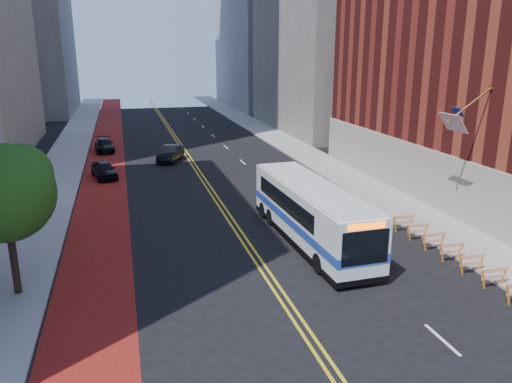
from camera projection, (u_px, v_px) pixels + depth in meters
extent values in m
plane|color=black|center=(304.00, 330.00, 19.50)|extent=(160.00, 160.00, 0.00)
cube|color=gray|center=(59.00, 172.00, 44.32)|extent=(4.00, 140.00, 0.15)
cube|color=gray|center=(312.00, 157.00, 50.34)|extent=(4.00, 140.00, 0.15)
cube|color=maroon|center=(105.00, 170.00, 45.32)|extent=(3.60, 140.00, 0.01)
cube|color=gold|center=(192.00, 165.00, 47.31)|extent=(0.14, 140.00, 0.01)
cube|color=gold|center=(196.00, 165.00, 47.40)|extent=(0.14, 140.00, 0.01)
cube|color=silver|center=(442.00, 339.00, 18.84)|extent=(0.14, 2.20, 0.01)
cube|color=silver|center=(350.00, 257.00, 26.27)|extent=(0.14, 2.20, 0.01)
cube|color=silver|center=(298.00, 212.00, 33.70)|extent=(0.14, 2.20, 0.01)
cube|color=silver|center=(266.00, 182.00, 41.13)|extent=(0.14, 2.20, 0.01)
cube|color=silver|center=(243.00, 162.00, 48.55)|extent=(0.14, 2.20, 0.01)
cube|color=silver|center=(226.00, 147.00, 55.98)|extent=(0.14, 2.20, 0.01)
cube|color=silver|center=(213.00, 136.00, 63.41)|extent=(0.14, 2.20, 0.01)
cube|color=silver|center=(203.00, 127.00, 70.83)|extent=(0.14, 2.20, 0.01)
cube|color=silver|center=(195.00, 119.00, 78.26)|extent=(0.14, 2.20, 0.01)
cube|color=silver|center=(188.00, 113.00, 85.69)|extent=(0.14, 2.20, 0.01)
cube|color=silver|center=(182.00, 108.00, 93.12)|extent=(0.14, 2.20, 0.01)
cube|color=silver|center=(177.00, 104.00, 100.54)|extent=(0.14, 2.20, 0.01)
cube|color=#9E9384|center=(439.00, 181.00, 33.61)|extent=(0.50, 36.00, 4.00)
cube|color=black|center=(502.00, 222.00, 28.31)|extent=(0.35, 2.80, 2.20)
cube|color=black|center=(430.00, 190.00, 34.81)|extent=(0.35, 2.80, 2.20)
cube|color=black|center=(381.00, 168.00, 41.31)|extent=(0.35, 2.80, 2.20)
cube|color=#A57F33|center=(493.00, 87.00, 28.12)|extent=(0.25, 0.25, 0.25)
cylinder|color=#A57F33|center=(470.00, 104.00, 28.02)|extent=(2.85, 0.12, 2.05)
cube|color=#B21419|center=(453.00, 123.00, 28.05)|extent=(0.75, 1.90, 1.05)
cube|color=navy|center=(457.00, 112.00, 28.45)|extent=(0.39, 0.85, 0.52)
cube|color=orange|center=(508.00, 295.00, 21.21)|extent=(0.32, 0.06, 0.99)
cube|color=orange|center=(483.00, 279.00, 22.65)|extent=(0.32, 0.06, 0.99)
cube|color=orange|center=(504.00, 277.00, 22.93)|extent=(0.32, 0.06, 0.99)
cube|color=orange|center=(495.00, 270.00, 22.68)|extent=(1.25, 0.05, 0.22)
cube|color=orange|center=(494.00, 277.00, 22.78)|extent=(1.25, 0.05, 0.18)
cube|color=orange|center=(461.00, 266.00, 24.09)|extent=(0.32, 0.06, 0.99)
cube|color=orange|center=(481.00, 263.00, 24.37)|extent=(0.32, 0.06, 0.99)
cube|color=orange|center=(472.00, 257.00, 24.12)|extent=(1.25, 0.05, 0.22)
cube|color=orange|center=(471.00, 263.00, 24.21)|extent=(1.25, 0.05, 0.18)
cube|color=orange|center=(442.00, 253.00, 25.53)|extent=(0.32, 0.06, 0.99)
cube|color=orange|center=(460.00, 251.00, 25.80)|extent=(0.32, 0.06, 0.99)
cube|color=orange|center=(452.00, 245.00, 25.56)|extent=(1.25, 0.05, 0.22)
cube|color=orange|center=(451.00, 251.00, 25.65)|extent=(1.25, 0.05, 0.18)
cube|color=orange|center=(424.00, 243.00, 26.97)|extent=(0.32, 0.06, 0.99)
cube|color=orange|center=(442.00, 241.00, 27.24)|extent=(0.32, 0.06, 0.99)
cube|color=orange|center=(434.00, 235.00, 27.00)|extent=(1.25, 0.05, 0.22)
cube|color=orange|center=(433.00, 241.00, 27.09)|extent=(1.25, 0.05, 0.18)
cube|color=orange|center=(409.00, 233.00, 28.41)|extent=(0.32, 0.06, 0.99)
cube|color=orange|center=(426.00, 231.00, 28.68)|extent=(0.32, 0.06, 0.99)
cube|color=orange|center=(418.00, 225.00, 28.44)|extent=(1.25, 0.05, 0.22)
cube|color=orange|center=(417.00, 231.00, 28.53)|extent=(1.25, 0.05, 0.18)
cube|color=orange|center=(395.00, 224.00, 29.85)|extent=(0.32, 0.06, 0.99)
cube|color=orange|center=(411.00, 222.00, 30.12)|extent=(0.32, 0.06, 0.99)
cube|color=orange|center=(403.00, 217.00, 29.87)|extent=(1.25, 0.05, 0.22)
cube|color=orange|center=(403.00, 222.00, 29.97)|extent=(1.25, 0.05, 0.18)
cylinder|color=black|center=(14.00, 259.00, 21.76)|extent=(0.32, 0.32, 3.20)
sphere|color=#1C440E|center=(4.00, 193.00, 20.93)|extent=(4.20, 4.20, 4.20)
sphere|color=#1C440E|center=(20.00, 176.00, 21.29)|extent=(2.80, 2.80, 2.80)
cube|color=silver|center=(311.00, 212.00, 27.92)|extent=(3.06, 12.32, 2.91)
cube|color=#1D3CA4|center=(311.00, 219.00, 28.04)|extent=(3.10, 12.36, 0.46)
cube|color=black|center=(306.00, 199.00, 28.54)|extent=(2.99, 8.65, 0.97)
cube|color=black|center=(365.00, 248.00, 22.26)|extent=(2.33, 0.18, 1.63)
cube|color=black|center=(276.00, 178.00, 33.40)|extent=(2.12, 0.17, 1.02)
cube|color=#FF5905|center=(366.00, 226.00, 21.97)|extent=(1.86, 0.14, 0.31)
cube|color=silver|center=(312.00, 186.00, 27.51)|extent=(2.90, 11.70, 0.12)
cube|color=black|center=(310.00, 236.00, 28.32)|extent=(3.09, 12.35, 0.31)
cylinder|color=black|center=(319.00, 263.00, 24.34)|extent=(0.34, 1.03, 1.02)
cylinder|color=black|center=(363.00, 257.00, 25.02)|extent=(0.34, 1.03, 1.02)
cylinder|color=black|center=(271.00, 217.00, 31.09)|extent=(0.34, 1.03, 1.02)
cylinder|color=black|center=(307.00, 213.00, 31.77)|extent=(0.34, 1.03, 1.02)
cylinder|color=black|center=(264.00, 210.00, 32.44)|extent=(0.34, 1.03, 1.02)
cylinder|color=black|center=(298.00, 207.00, 33.12)|extent=(0.34, 1.03, 1.02)
imported|color=black|center=(104.00, 170.00, 42.42)|extent=(2.59, 4.43, 1.42)
imported|color=black|center=(170.00, 154.00, 48.78)|extent=(3.18, 4.85, 1.51)
imported|color=black|center=(104.00, 145.00, 53.43)|extent=(2.30, 4.81, 1.35)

